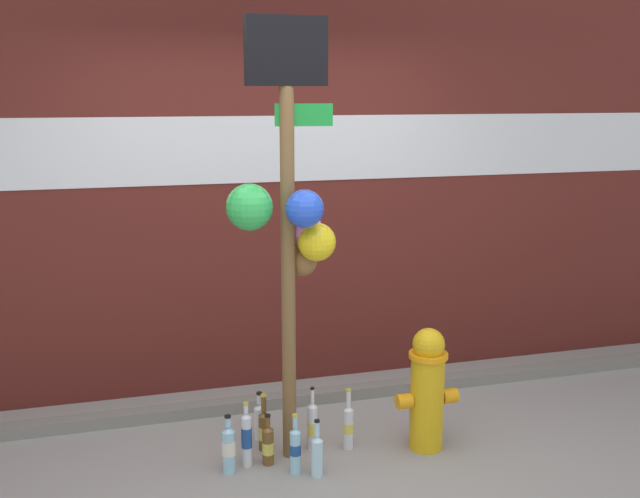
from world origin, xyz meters
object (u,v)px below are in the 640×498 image
(bottle_0, at_px, (268,444))
(fire_hydrant, at_px, (427,388))
(bottle_7, at_px, (295,449))
(bottle_2, at_px, (247,438))
(bottle_3, at_px, (317,454))
(memorial_post, at_px, (289,204))
(bottle_6, at_px, (260,420))
(bottle_5, at_px, (229,448))
(bottle_8, at_px, (312,426))
(bottle_4, at_px, (348,425))
(bottle_1, at_px, (264,429))

(bottle_0, bearing_deg, fire_hydrant, -3.53)
(bottle_0, distance_m, bottle_7, 0.19)
(bottle_2, distance_m, bottle_3, 0.42)
(memorial_post, distance_m, bottle_7, 1.37)
(fire_hydrant, bearing_deg, bottle_6, 158.57)
(memorial_post, bearing_deg, bottle_6, 118.59)
(fire_hydrant, relative_size, bottle_3, 2.25)
(bottle_5, height_order, bottle_8, bottle_8)
(bottle_3, height_order, bottle_4, bottle_4)
(memorial_post, bearing_deg, bottle_3, -72.33)
(bottle_4, bearing_deg, bottle_0, -173.39)
(bottle_8, bearing_deg, bottle_7, -123.68)
(bottle_0, bearing_deg, bottle_3, -41.18)
(bottle_8, bearing_deg, fire_hydrant, -14.12)
(bottle_3, bearing_deg, bottle_2, 148.65)
(memorial_post, xyz_separation_m, bottle_1, (-0.13, 0.11, -1.37))
(bottle_2, height_order, bottle_5, bottle_2)
(bottle_3, bearing_deg, bottle_7, 150.65)
(memorial_post, distance_m, bottle_3, 1.40)
(bottle_6, bearing_deg, memorial_post, -61.41)
(bottle_4, bearing_deg, bottle_3, -135.51)
(bottle_0, bearing_deg, bottle_2, 174.69)
(bottle_1, bearing_deg, bottle_7, -70.97)
(bottle_0, xyz_separation_m, bottle_6, (0.01, 0.31, 0.01))
(bottle_5, relative_size, bottle_8, 0.87)
(bottle_0, relative_size, bottle_6, 0.98)
(bottle_1, bearing_deg, bottle_6, 90.11)
(fire_hydrant, xyz_separation_m, bottle_0, (-0.95, 0.06, -0.26))
(bottle_1, relative_size, bottle_3, 1.06)
(bottle_2, xyz_separation_m, bottle_7, (0.25, -0.16, -0.03))
(bottle_6, bearing_deg, bottle_5, -125.53)
(bottle_1, bearing_deg, bottle_8, -14.22)
(memorial_post, xyz_separation_m, bottle_6, (-0.13, 0.25, -1.37))
(bottle_2, bearing_deg, bottle_4, 4.31)
(bottle_8, bearing_deg, bottle_1, 165.78)
(bottle_4, distance_m, bottle_7, 0.43)
(bottle_7, bearing_deg, memorial_post, 83.60)
(bottle_7, bearing_deg, bottle_1, 109.03)
(memorial_post, bearing_deg, bottle_0, -156.98)
(memorial_post, relative_size, fire_hydrant, 3.33)
(bottle_3, height_order, bottle_7, bottle_7)
(bottle_5, height_order, bottle_6, bottle_5)
(bottle_2, distance_m, bottle_4, 0.63)
(bottle_0, relative_size, bottle_3, 0.91)
(bottle_4, bearing_deg, bottle_8, 166.76)
(bottle_1, xyz_separation_m, bottle_3, (0.22, -0.38, -0.00))
(fire_hydrant, relative_size, bottle_8, 1.91)
(bottle_4, relative_size, bottle_8, 0.96)
(fire_hydrant, xyz_separation_m, bottle_7, (-0.83, -0.09, -0.23))
(bottle_7, bearing_deg, bottle_8, 56.32)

